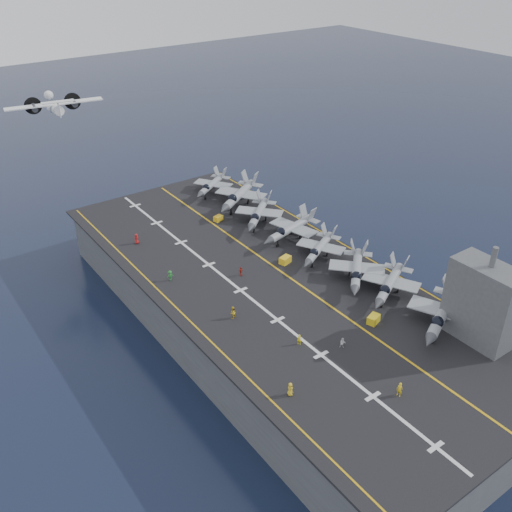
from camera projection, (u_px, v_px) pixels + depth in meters
ground at (269, 328)px, 102.15m from camera, size 500.00×500.00×0.00m
hull at (269, 305)px, 99.62m from camera, size 36.00×90.00×10.00m
flight_deck at (270, 280)px, 96.98m from camera, size 38.00×92.00×0.40m
foul_line at (284, 273)px, 98.38m from camera, size 0.35×90.00×0.02m
landing_centerline at (241, 290)px, 93.85m from camera, size 0.50×90.00×0.02m
deck_edge_port at (182, 313)px, 88.32m from camera, size 0.25×90.00×0.02m
deck_edge_stbd at (349, 247)px, 106.18m from camera, size 0.25×90.00×0.02m
island_superstructure at (485, 294)px, 79.62m from camera, size 5.00×10.00×15.00m
fighter_jet_1 at (443, 312)px, 84.07m from camera, size 18.33×15.82×5.36m
fighter_jet_2 at (390, 282)px, 91.51m from camera, size 16.51×14.52×4.80m
fighter_jet_3 at (357, 268)px, 95.17m from camera, size 16.64×16.41×4.87m
fighter_jet_4 at (320, 247)px, 101.81m from camera, size 15.41×13.66×4.47m
fighter_jet_5 at (291, 228)px, 107.77m from camera, size 16.09×12.56×4.96m
fighter_jet_6 at (259, 212)px, 113.52m from camera, size 16.79×16.32×4.89m
fighter_jet_7 at (239, 194)px, 120.41m from camera, size 19.29×17.61×5.57m
fighter_jet_8 at (212, 184)px, 126.37m from camera, size 15.33×14.07×4.43m
tow_cart_a at (374, 319)px, 86.00m from camera, size 2.39×1.93×1.24m
tow_cart_b at (285, 260)px, 101.10m from camera, size 2.36×1.84×1.25m
tow_cart_c at (218, 218)px, 115.45m from camera, size 2.04×1.61×1.08m
crew_0 at (290, 389)px, 72.61m from camera, size 0.81×1.19×1.96m
crew_1 at (299, 340)px, 81.47m from camera, size 1.13×1.18×1.64m
crew_2 at (233, 312)px, 86.80m from camera, size 1.42×1.16×2.04m
crew_3 at (170, 276)px, 96.04m from camera, size 1.17×0.82×1.87m
crew_4 at (241, 271)px, 97.38m from camera, size 1.12×0.87×1.66m
crew_5 at (137, 239)px, 107.04m from camera, size 1.39×1.12×2.02m
crew_6 at (400, 390)px, 72.48m from camera, size 1.02×1.36×2.07m
crew_7 at (343, 343)px, 80.84m from camera, size 1.17×1.11×1.63m
transport_plane at (55, 109)px, 122.21m from camera, size 22.25×16.94×4.79m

